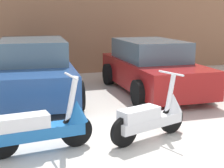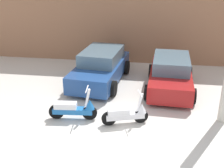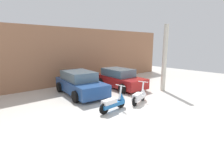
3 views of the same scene
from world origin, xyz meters
TOP-DOWN VIEW (x-y plane):
  - ground_plane at (0.00, 0.00)m, footprint 28.00×28.00m
  - wall_back at (0.00, 7.22)m, footprint 19.60×0.12m
  - scooter_front_left at (-1.35, 1.01)m, footprint 1.60×0.57m
  - scooter_front_right at (0.37, 0.96)m, footprint 1.46×0.72m
  - car_rear_left at (-1.10, 4.37)m, footprint 2.30×4.23m
  - car_rear_center at (1.84, 4.02)m, footprint 2.01×3.93m

SIDE VIEW (x-z plane):
  - ground_plane at x=0.00m, z-range 0.00..0.00m
  - scooter_front_right at x=0.37m, z-range -0.15..0.90m
  - scooter_front_left at x=-1.35m, z-range -0.16..0.95m
  - car_rear_center at x=1.84m, z-range -0.03..1.28m
  - car_rear_left at x=-1.10m, z-range -0.03..1.35m
  - wall_back at x=0.00m, z-range 0.00..4.16m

